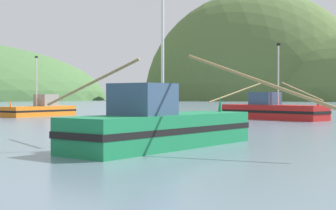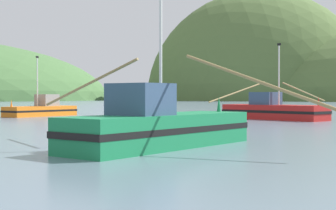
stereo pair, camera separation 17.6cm
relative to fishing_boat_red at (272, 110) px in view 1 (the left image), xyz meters
name	(u,v)px [view 1 (the left image)]	position (x,y,z in m)	size (l,w,h in m)	color
hill_far_center	(255,100)	(-11.70, 164.69, -0.78)	(90.49, 72.39, 88.06)	#516B38
fishing_boat_red	(272,110)	(0.00, 0.00, 0.00)	(9.39, 13.28, 6.53)	red
fishing_boat_green	(161,127)	(-3.58, -25.38, 0.04)	(13.02, 9.66, 6.27)	#197A47
fishing_boat_orange	(41,109)	(-22.69, 1.67, -0.11)	(4.99, 8.17, 5.96)	orange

